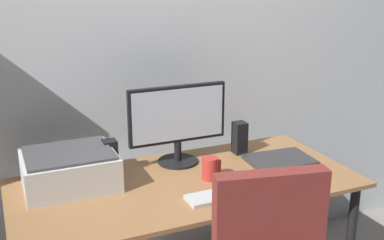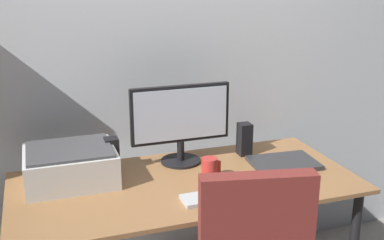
% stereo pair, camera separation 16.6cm
% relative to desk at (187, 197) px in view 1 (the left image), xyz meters
% --- Properties ---
extents(back_wall, '(6.40, 0.10, 2.60)m').
position_rel_desk_xyz_m(back_wall, '(0.00, 0.53, 0.64)').
color(back_wall, silver).
rests_on(back_wall, ground).
extents(desk, '(1.57, 0.73, 0.74)m').
position_rel_desk_xyz_m(desk, '(0.00, 0.00, 0.00)').
color(desk, olive).
rests_on(desk, ground).
extents(monitor, '(0.50, 0.20, 0.40)m').
position_rel_desk_xyz_m(monitor, '(0.05, 0.22, 0.31)').
color(monitor, black).
rests_on(monitor, desk).
extents(keyboard, '(0.29, 0.11, 0.02)m').
position_rel_desk_xyz_m(keyboard, '(0.06, -0.21, 0.09)').
color(keyboard, '#B7BABC').
rests_on(keyboard, desk).
extents(mouse, '(0.06, 0.10, 0.03)m').
position_rel_desk_xyz_m(mouse, '(0.28, -0.20, 0.10)').
color(mouse, black).
rests_on(mouse, desk).
extents(coffee_mug, '(0.09, 0.07, 0.11)m').
position_rel_desk_xyz_m(coffee_mug, '(0.11, -0.02, 0.14)').
color(coffee_mug, '#B72D28').
rests_on(coffee_mug, desk).
extents(laptop, '(0.33, 0.25, 0.02)m').
position_rel_desk_xyz_m(laptop, '(0.52, 0.02, 0.09)').
color(laptop, '#2D2D30').
rests_on(laptop, desk).
extents(speaker_left, '(0.06, 0.07, 0.17)m').
position_rel_desk_xyz_m(speaker_left, '(-0.30, 0.21, 0.17)').
color(speaker_left, black).
rests_on(speaker_left, desk).
extents(speaker_right, '(0.06, 0.07, 0.17)m').
position_rel_desk_xyz_m(speaker_right, '(0.39, 0.21, 0.17)').
color(speaker_right, black).
rests_on(speaker_right, desk).
extents(printer, '(0.40, 0.34, 0.16)m').
position_rel_desk_xyz_m(printer, '(-0.49, 0.16, 0.16)').
color(printer, silver).
rests_on(printer, desk).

